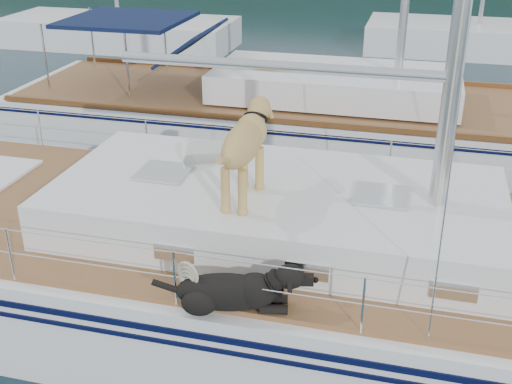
# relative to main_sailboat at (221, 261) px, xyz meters

# --- Properties ---
(ground) EXTENTS (120.00, 120.00, 0.00)m
(ground) POSITION_rel_main_sailboat_xyz_m (-0.10, 0.01, -0.68)
(ground) COLOR black
(ground) RESTS_ON ground
(main_sailboat) EXTENTS (12.00, 3.93, 14.01)m
(main_sailboat) POSITION_rel_main_sailboat_xyz_m (0.00, 0.00, 0.00)
(main_sailboat) COLOR white
(main_sailboat) RESTS_ON ground
(neighbor_sailboat) EXTENTS (11.00, 3.50, 13.30)m
(neighbor_sailboat) POSITION_rel_main_sailboat_xyz_m (-0.51, 5.84, -0.05)
(neighbor_sailboat) COLOR white
(neighbor_sailboat) RESTS_ON ground
(bg_boat_west) EXTENTS (8.00, 3.00, 11.65)m
(bg_boat_west) POSITION_rel_main_sailboat_xyz_m (-8.10, 14.01, -0.24)
(bg_boat_west) COLOR white
(bg_boat_west) RESTS_ON ground
(bg_boat_center) EXTENTS (7.20, 3.00, 11.65)m
(bg_boat_center) POSITION_rel_main_sailboat_xyz_m (3.90, 16.01, -0.23)
(bg_boat_center) COLOR white
(bg_boat_center) RESTS_ON ground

